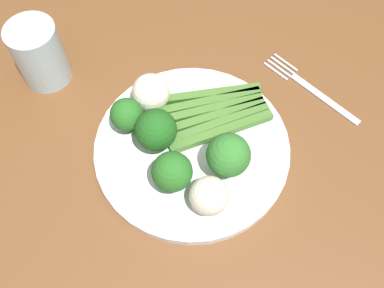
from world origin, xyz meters
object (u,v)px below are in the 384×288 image
at_px(asparagus_bundle, 214,113).
at_px(fork, 310,89).
at_px(broccoli_left, 228,156).
at_px(water_glass, 39,54).
at_px(cauliflower_back, 151,92).
at_px(broccoli_back_right, 155,129).
at_px(broccoli_near_center, 127,115).
at_px(cauliflower_edge, 209,196).
at_px(dining_table, 148,190).
at_px(plate, 192,148).
at_px(broccoli_outer_edge, 172,172).

xyz_separation_m(asparagus_bundle, fork, (0.15, -0.03, -0.02)).
bearing_deg(broccoli_left, water_glass, 115.84).
distance_m(asparagus_bundle, cauliflower_back, 0.09).
relative_size(asparagus_bundle, broccoli_back_right, 2.45).
bearing_deg(broccoli_near_center, cauliflower_edge, -78.20).
height_order(broccoli_back_right, fork, broccoli_back_right).
bearing_deg(fork, water_glass, 41.09).
xyz_separation_m(broccoli_back_right, cauliflower_back, (0.03, 0.06, -0.01)).
relative_size(cauliflower_back, cauliflower_edge, 1.06).
xyz_separation_m(dining_table, broccoli_near_center, (0.01, 0.04, 0.15)).
xyz_separation_m(broccoli_left, fork, (0.18, 0.05, -0.05)).
xyz_separation_m(plate, broccoli_back_right, (-0.04, 0.03, 0.05)).
bearing_deg(plate, broccoli_left, -69.86).
xyz_separation_m(dining_table, broccoli_outer_edge, (0.02, -0.06, 0.16)).
bearing_deg(broccoli_back_right, plate, -35.78).
xyz_separation_m(broccoli_outer_edge, water_glass, (-0.07, 0.26, -0.00)).
bearing_deg(fork, asparagus_bundle, 65.66).
bearing_deg(broccoli_near_center, asparagus_bundle, -22.69).
bearing_deg(asparagus_bundle, dining_table, 14.46).
height_order(broccoli_back_right, cauliflower_back, broccoli_back_right).
bearing_deg(asparagus_bundle, water_glass, -35.47).
bearing_deg(cauliflower_back, broccoli_left, -77.69).
height_order(plate, broccoli_back_right, broccoli_back_right).
bearing_deg(fork, broccoli_outer_edge, 83.49).
distance_m(broccoli_outer_edge, fork, 0.26).
bearing_deg(broccoli_outer_edge, asparagus_bundle, 30.50).
bearing_deg(broccoli_near_center, cauliflower_back, 21.12).
distance_m(broccoli_back_right, fork, 0.25).
xyz_separation_m(dining_table, cauliflower_back, (0.05, 0.06, 0.15)).
bearing_deg(plate, broccoli_back_right, 144.22).
relative_size(dining_table, broccoli_outer_edge, 20.53).
xyz_separation_m(cauliflower_back, fork, (0.21, -0.09, -0.04)).
bearing_deg(broccoli_back_right, water_glass, 111.36).
relative_size(plate, cauliflower_edge, 5.33).
height_order(broccoli_outer_edge, broccoli_left, broccoli_left).
relative_size(broccoli_left, fork, 0.41).
distance_m(broccoli_near_center, broccoli_back_right, 0.05).
bearing_deg(dining_table, fork, -6.58).
xyz_separation_m(broccoli_back_right, fork, (0.24, -0.03, -0.05)).
height_order(broccoli_near_center, water_glass, water_glass).
xyz_separation_m(fork, water_glass, (-0.32, 0.23, 0.05)).
relative_size(plate, broccoli_outer_edge, 4.24).
bearing_deg(cauliflower_edge, broccoli_left, 31.19).
distance_m(cauliflower_back, cauliflower_edge, 0.17).
bearing_deg(broccoli_left, broccoli_outer_edge, 164.92).
distance_m(broccoli_outer_edge, broccoli_near_center, 0.10).
bearing_deg(asparagus_bundle, broccoli_near_center, -7.90).
height_order(asparagus_bundle, water_glass, water_glass).
relative_size(broccoli_back_right, cauliflower_edge, 1.35).
relative_size(asparagus_bundle, broccoli_outer_edge, 2.62).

